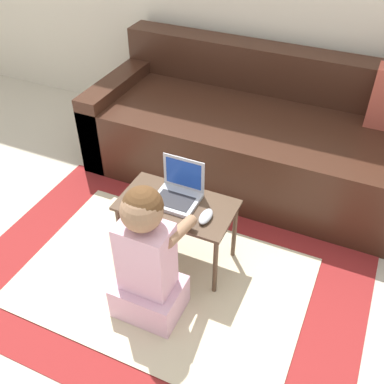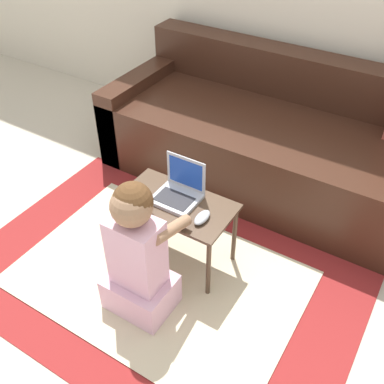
{
  "view_description": "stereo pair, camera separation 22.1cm",
  "coord_description": "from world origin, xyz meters",
  "px_view_note": "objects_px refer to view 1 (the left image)",
  "views": [
    {
      "loc": [
        0.65,
        -1.38,
        1.86
      ],
      "look_at": [
        -0.06,
        0.18,
        0.45
      ],
      "focal_mm": 42.0,
      "sensor_mm": 36.0,
      "label": 1
    },
    {
      "loc": [
        0.84,
        -1.27,
        1.86
      ],
      "look_at": [
        -0.06,
        0.18,
        0.45
      ],
      "focal_mm": 42.0,
      "sensor_mm": 36.0,
      "label": 2
    }
  ],
  "objects_px": {
    "computer_mouse": "(206,216)",
    "laptop": "(178,193)",
    "laptop_desk": "(177,212)",
    "person_seated": "(147,260)",
    "couch": "(267,138)"
  },
  "relations": [
    {
      "from": "computer_mouse",
      "to": "laptop",
      "type": "bearing_deg",
      "value": 156.88
    },
    {
      "from": "laptop_desk",
      "to": "computer_mouse",
      "type": "distance_m",
      "value": 0.19
    },
    {
      "from": "person_seated",
      "to": "couch",
      "type": "bearing_deg",
      "value": 82.77
    },
    {
      "from": "couch",
      "to": "person_seated",
      "type": "bearing_deg",
      "value": -97.23
    },
    {
      "from": "laptop",
      "to": "couch",
      "type": "bearing_deg",
      "value": 77.56
    },
    {
      "from": "computer_mouse",
      "to": "person_seated",
      "type": "xyz_separation_m",
      "value": [
        -0.15,
        -0.31,
        -0.06
      ]
    },
    {
      "from": "person_seated",
      "to": "computer_mouse",
      "type": "bearing_deg",
      "value": 64.46
    },
    {
      "from": "couch",
      "to": "person_seated",
      "type": "distance_m",
      "value": 1.32
    },
    {
      "from": "laptop",
      "to": "person_seated",
      "type": "height_order",
      "value": "person_seated"
    },
    {
      "from": "laptop",
      "to": "person_seated",
      "type": "xyz_separation_m",
      "value": [
        0.04,
        -0.39,
        -0.08
      ]
    },
    {
      "from": "laptop_desk",
      "to": "person_seated",
      "type": "height_order",
      "value": "person_seated"
    },
    {
      "from": "laptop",
      "to": "computer_mouse",
      "type": "relative_size",
      "value": 1.93
    },
    {
      "from": "laptop_desk",
      "to": "laptop",
      "type": "height_order",
      "value": "laptop"
    },
    {
      "from": "laptop",
      "to": "computer_mouse",
      "type": "distance_m",
      "value": 0.2
    },
    {
      "from": "couch",
      "to": "laptop",
      "type": "height_order",
      "value": "couch"
    }
  ]
}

